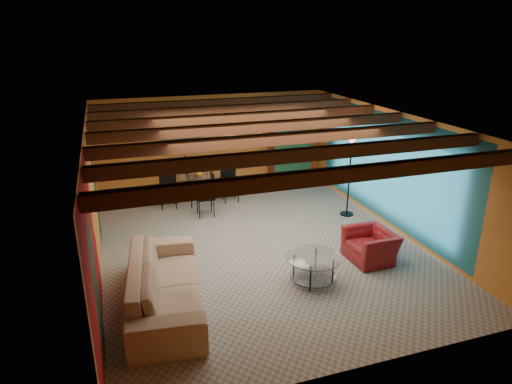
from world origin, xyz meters
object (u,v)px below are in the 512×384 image
object	(u,v)px
sofa	(165,283)
coffee_table	(313,269)
armoire	(289,151)
floor_lamp	(349,176)
armchair	(371,245)
dining_table	(199,185)
vase	(198,161)
potted_plant	(290,109)

from	to	relation	value
sofa	coffee_table	bearing A→B (deg)	-84.58
armoire	floor_lamp	bearing A→B (deg)	-84.91
sofa	armoire	bearing A→B (deg)	-32.60
armchair	armoire	size ratio (longest dim) A/B	0.49
dining_table	vase	world-z (taller)	vase
floor_lamp	dining_table	bearing A→B (deg)	150.62
dining_table	vase	bearing A→B (deg)	0.00
potted_plant	armchair	bearing A→B (deg)	-93.29
vase	floor_lamp	bearing A→B (deg)	-29.38
armchair	armoire	xyz separation A→B (m)	(0.29, 5.02, 0.67)
sofa	floor_lamp	size ratio (longest dim) A/B	1.41
dining_table	potted_plant	world-z (taller)	potted_plant
coffee_table	armoire	size ratio (longest dim) A/B	0.51
armchair	dining_table	distance (m)	4.90
armoire	vase	world-z (taller)	armoire
sofa	coffee_table	distance (m)	2.68
dining_table	vase	size ratio (longest dim) A/B	10.97
dining_table	potted_plant	size ratio (longest dim) A/B	4.11
armchair	floor_lamp	world-z (taller)	floor_lamp
coffee_table	floor_lamp	size ratio (longest dim) A/B	0.49
dining_table	potted_plant	bearing A→B (deg)	16.97
sofa	floor_lamp	xyz separation A→B (m)	(4.86, 2.59, 0.60)
potted_plant	vase	size ratio (longest dim) A/B	2.67
sofa	vase	size ratio (longest dim) A/B	15.14
floor_lamp	vase	bearing A→B (deg)	150.62
dining_table	vase	xyz separation A→B (m)	(0.00, 0.00, 0.64)
vase	coffee_table	bearing A→B (deg)	-75.70
potted_plant	dining_table	bearing A→B (deg)	-163.03
sofa	vase	distance (m)	4.79
coffee_table	potted_plant	world-z (taller)	potted_plant
coffee_table	potted_plant	xyz separation A→B (m)	(1.74, 5.43, 1.97)
floor_lamp	potted_plant	distance (m)	3.05
armchair	potted_plant	distance (m)	5.38
potted_plant	coffee_table	bearing A→B (deg)	-107.78
sofa	coffee_table	xyz separation A→B (m)	(2.67, -0.07, -0.17)
armchair	dining_table	bearing A→B (deg)	-149.41
sofa	potted_plant	distance (m)	7.17
coffee_table	armoire	xyz separation A→B (m)	(1.74, 5.43, 0.73)
armchair	armoire	bearing A→B (deg)	175.07
dining_table	floor_lamp	distance (m)	3.87
vase	armoire	bearing A→B (deg)	16.97
sofa	coffee_table	size ratio (longest dim) A/B	2.89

